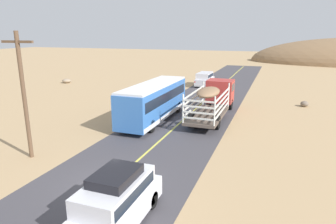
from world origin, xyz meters
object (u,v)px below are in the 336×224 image
object	(u,v)px
suv_near	(117,198)
car_far	(205,79)
boulder_far_horizon	(67,81)
boulder_near_shoulder	(304,104)
livestock_truck	(216,95)
power_pole_near	(24,92)
bus	(154,101)

from	to	relation	value
suv_near	car_far	size ratio (longest dim) A/B	1.00
suv_near	boulder_far_horizon	world-z (taller)	suv_near
boulder_far_horizon	suv_near	bearing A→B (deg)	-48.40
boulder_near_shoulder	boulder_far_horizon	xyz separation A→B (m)	(-33.13, 3.90, 0.04)
suv_near	car_far	world-z (taller)	suv_near
boulder_near_shoulder	livestock_truck	bearing A→B (deg)	-143.11
power_pole_near	boulder_far_horizon	xyz separation A→B (m)	(-16.42, 23.86, -3.72)
boulder_far_horizon	power_pole_near	bearing A→B (deg)	-55.47
livestock_truck	power_pole_near	bearing A→B (deg)	-121.78
car_far	boulder_near_shoulder	distance (m)	15.29
suv_near	car_far	bearing A→B (deg)	97.49
power_pole_near	boulder_far_horizon	size ratio (longest dim) A/B	5.80
bus	car_far	bearing A→B (deg)	89.77
power_pole_near	bus	bearing A→B (deg)	68.35
suv_near	bus	bearing A→B (deg)	107.20
livestock_truck	boulder_far_horizon	distance (m)	26.97
bus	car_far	xyz separation A→B (m)	(0.07, 18.47, -0.66)
car_far	boulder_far_horizon	size ratio (longest dim) A/B	3.56
livestock_truck	car_far	xyz separation A→B (m)	(-4.53, 14.64, -0.70)
car_far	boulder_far_horizon	distance (m)	21.01
bus	boulder_near_shoulder	bearing A→B (deg)	37.96
power_pole_near	suv_near	bearing A→B (deg)	-25.75
bus	power_pole_near	distance (m)	11.04
suv_near	car_far	xyz separation A→B (m)	(-4.28, 32.52, -0.06)
livestock_truck	power_pole_near	size ratio (longest dim) A/B	1.29
bus	boulder_far_horizon	world-z (taller)	bus
car_far	bus	bearing A→B (deg)	-90.23
livestock_truck	bus	world-z (taller)	bus
bus	boulder_far_horizon	distance (m)	24.69
boulder_near_shoulder	boulder_far_horizon	distance (m)	33.36
suv_near	boulder_near_shoulder	distance (m)	25.42
bus	power_pole_near	bearing A→B (deg)	-111.65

